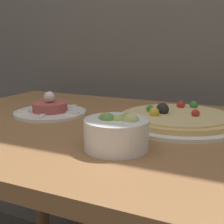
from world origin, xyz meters
The scene contains 4 objects.
dining_table centered at (0.00, 0.39, 0.67)m, with size 1.31×0.79×0.77m.
pizza_plate centered at (0.08, 0.49, 0.79)m, with size 0.37×0.37×0.06m.
tartare_plate centered at (-0.30, 0.43, 0.79)m, with size 0.22×0.22×0.07m.
small_bowl centered at (0.02, 0.23, 0.81)m, with size 0.14×0.14×0.08m.
Camera 1 is at (0.28, -0.35, 1.00)m, focal length 50.00 mm.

